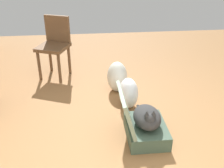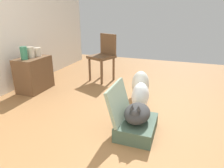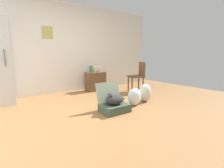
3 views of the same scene
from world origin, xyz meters
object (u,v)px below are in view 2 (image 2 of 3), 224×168
(vase_tall, at_px, (24,53))
(vase_round, at_px, (31,52))
(plastic_bag_white, at_px, (140,96))
(side_table, at_px, (34,74))
(chair, at_px, (104,55))
(suitcase_base, at_px, (137,127))
(plastic_bag_clear, at_px, (140,84))
(vase_short, at_px, (38,52))
(cat, at_px, (137,113))

(vase_tall, xyz_separation_m, vase_round, (0.14, -0.01, -0.01))
(plastic_bag_white, relative_size, side_table, 0.66)
(vase_tall, xyz_separation_m, chair, (1.08, -0.93, -0.18))
(suitcase_base, distance_m, side_table, 2.11)
(plastic_bag_clear, height_order, side_table, side_table)
(plastic_bag_white, height_order, plastic_bag_clear, plastic_bag_clear)
(vase_tall, distance_m, vase_short, 0.29)
(suitcase_base, bearing_deg, vase_tall, 74.07)
(suitcase_base, xyz_separation_m, vase_short, (0.86, 1.96, 0.57))
(cat, bearing_deg, vase_short, 66.15)
(plastic_bag_clear, xyz_separation_m, side_table, (-0.33, 1.79, 0.08))
(plastic_bag_white, relative_size, vase_tall, 1.88)
(vase_tall, distance_m, chair, 1.44)
(suitcase_base, bearing_deg, cat, 177.58)
(suitcase_base, xyz_separation_m, side_table, (0.71, 1.97, 0.21))
(vase_round, bearing_deg, side_table, -90.00)
(plastic_bag_white, distance_m, plastic_bag_clear, 0.43)
(suitcase_base, relative_size, side_table, 0.91)
(suitcase_base, bearing_deg, vase_short, 66.37)
(suitcase_base, height_order, plastic_bag_clear, plastic_bag_clear)
(cat, bearing_deg, side_table, 69.92)
(plastic_bag_clear, xyz_separation_m, vase_short, (-0.18, 1.77, 0.44))
(suitcase_base, bearing_deg, side_table, 70.15)
(cat, height_order, plastic_bag_clear, plastic_bag_clear)
(suitcase_base, xyz_separation_m, plastic_bag_white, (0.61, 0.09, 0.11))
(vase_short, distance_m, chair, 1.21)
(chair, bearing_deg, plastic_bag_white, -24.86)
(side_table, height_order, vase_short, vase_short)
(cat, relative_size, vase_short, 3.34)
(cat, height_order, chair, chair)
(vase_tall, bearing_deg, chair, -40.96)
(side_table, xyz_separation_m, chair, (0.93, -0.92, 0.21))
(vase_round, height_order, chair, chair)
(cat, height_order, vase_short, vase_short)
(chair, bearing_deg, cat, -35.35)
(side_table, distance_m, vase_tall, 0.42)
(cat, relative_size, plastic_bag_clear, 1.13)
(plastic_bag_white, relative_size, chair, 0.43)
(suitcase_base, bearing_deg, chair, 32.57)
(plastic_bag_white, relative_size, plastic_bag_clear, 0.91)
(side_table, bearing_deg, vase_tall, 174.49)
(vase_tall, height_order, vase_round, vase_tall)
(plastic_bag_white, distance_m, side_table, 1.88)
(plastic_bag_clear, distance_m, vase_round, 1.88)
(plastic_bag_white, bearing_deg, cat, -171.55)
(chair, bearing_deg, plastic_bag_clear, -12.66)
(suitcase_base, xyz_separation_m, vase_round, (0.71, 1.98, 0.59))
(vase_short, bearing_deg, cat, -113.85)
(suitcase_base, distance_m, vase_tall, 2.15)
(vase_round, bearing_deg, cat, -110.00)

